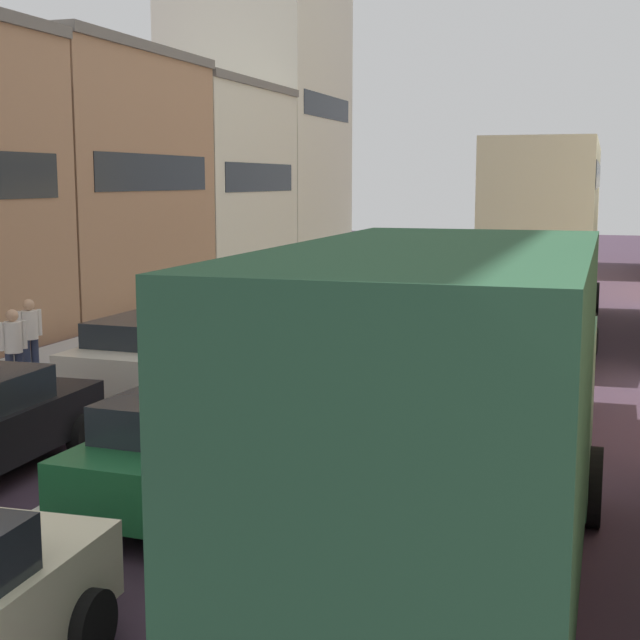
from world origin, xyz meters
TOP-DOWN VIEW (x-y plane):
  - sidewalk_left at (-6.70, 20.00)m, footprint 2.60×64.00m
  - lane_stripe_left at (-1.70, 20.00)m, footprint 0.16×60.00m
  - lane_stripe_right at (1.70, 20.00)m, footprint 0.16×60.00m
  - building_row_left at (-12.00, 21.98)m, footprint 7.20×43.90m
  - removalist_box_truck at (3.70, 4.38)m, footprint 2.75×7.72m
  - sedan_centre_lane_second at (0.09, 6.69)m, footprint 2.21×4.37m
  - hatchback_centre_lane_third at (-0.03, 12.53)m, footprint 2.20×4.37m
  - sedan_left_lane_third at (-3.50, 12.23)m, footprint 2.18×4.36m
  - sedan_right_lane_behind_truck at (3.40, 11.60)m, footprint 2.07×4.31m
  - wagon_right_lane_far at (3.57, 17.43)m, footprint 2.29×4.41m
  - bus_mid_queue_primary at (3.23, 21.99)m, footprint 2.91×10.53m
  - pedestrian_near_kerb at (-6.53, 12.54)m, footprint 0.34×0.48m
  - pedestrian_mid_sidewalk at (-5.91, 11.13)m, footprint 0.37×0.45m

SIDE VIEW (x-z plane):
  - lane_stripe_left at x=-1.70m, z-range 0.00..0.01m
  - lane_stripe_right at x=1.70m, z-range 0.00..0.01m
  - sidewalk_left at x=-6.70m, z-range 0.00..0.14m
  - sedan_centre_lane_second at x=0.09m, z-range 0.05..1.54m
  - hatchback_centre_lane_third at x=-0.03m, z-range 0.05..1.54m
  - sedan_left_lane_third at x=-3.50m, z-range 0.05..1.54m
  - sedan_right_lane_behind_truck at x=3.40m, z-range 0.05..1.54m
  - wagon_right_lane_far at x=3.57m, z-range 0.05..1.54m
  - pedestrian_near_kerb at x=-6.53m, z-range 0.12..1.78m
  - pedestrian_mid_sidewalk at x=-5.91m, z-range 0.12..1.78m
  - removalist_box_truck at x=3.70m, z-range 0.18..3.76m
  - bus_mid_queue_primary at x=3.23m, z-range 0.30..5.36m
  - building_row_left at x=-12.00m, z-range -1.41..12.71m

